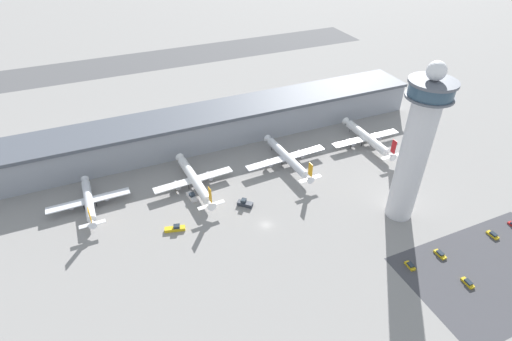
{
  "coord_description": "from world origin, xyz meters",
  "views": [
    {
      "loc": [
        -49.47,
        -104.75,
        108.62
      ],
      "look_at": [
        7.69,
        27.82,
        6.04
      ],
      "focal_mm": 28.0,
      "sensor_mm": 36.0,
      "label": 1
    }
  ],
  "objects_px": {
    "service_truck_catering": "(245,203)",
    "service_truck_baggage": "(192,196)",
    "service_truck_fuel": "(175,229)",
    "airplane_gate_delta": "(367,138)",
    "airplane_gate_charlie": "(287,158)",
    "airplane_gate_alpha": "(89,201)",
    "car_silver_sedan": "(440,254)",
    "control_tower": "(416,145)",
    "car_yellow_taxi": "(468,283)",
    "car_red_hatchback": "(493,235)",
    "airplane_gate_bravo": "(194,180)",
    "car_navy_sedan": "(410,266)"
  },
  "relations": [
    {
      "from": "car_navy_sedan",
      "to": "car_silver_sedan",
      "type": "relative_size",
      "value": 0.9
    },
    {
      "from": "airplane_gate_delta",
      "to": "service_truck_fuel",
      "type": "distance_m",
      "value": 108.42
    },
    {
      "from": "airplane_gate_delta",
      "to": "car_red_hatchback",
      "type": "bearing_deg",
      "value": -86.47
    },
    {
      "from": "control_tower",
      "to": "airplane_gate_charlie",
      "type": "height_order",
      "value": "control_tower"
    },
    {
      "from": "service_truck_catering",
      "to": "car_navy_sedan",
      "type": "height_order",
      "value": "service_truck_catering"
    },
    {
      "from": "car_silver_sedan",
      "to": "service_truck_catering",
      "type": "bearing_deg",
      "value": 135.39
    },
    {
      "from": "service_truck_baggage",
      "to": "car_red_hatchback",
      "type": "xyz_separation_m",
      "value": [
        99.27,
        -67.34,
        -0.53
      ]
    },
    {
      "from": "airplane_gate_bravo",
      "to": "car_red_hatchback",
      "type": "xyz_separation_m",
      "value": [
        95.85,
        -74.17,
        -3.68
      ]
    },
    {
      "from": "car_navy_sedan",
      "to": "car_yellow_taxi",
      "type": "height_order",
      "value": "car_navy_sedan"
    },
    {
      "from": "car_navy_sedan",
      "to": "car_silver_sedan",
      "type": "height_order",
      "value": "car_navy_sedan"
    },
    {
      "from": "service_truck_fuel",
      "to": "airplane_gate_delta",
      "type": "bearing_deg",
      "value": 12.16
    },
    {
      "from": "car_yellow_taxi",
      "to": "airplane_gate_alpha",
      "type": "bearing_deg",
      "value": 141.09
    },
    {
      "from": "airplane_gate_alpha",
      "to": "car_yellow_taxi",
      "type": "bearing_deg",
      "value": -38.91
    },
    {
      "from": "car_yellow_taxi",
      "to": "car_silver_sedan",
      "type": "distance_m",
      "value": 13.55
    },
    {
      "from": "airplane_gate_delta",
      "to": "car_silver_sedan",
      "type": "bearing_deg",
      "value": -106.08
    },
    {
      "from": "control_tower",
      "to": "car_silver_sedan",
      "type": "distance_m",
      "value": 40.33
    },
    {
      "from": "airplane_gate_charlie",
      "to": "control_tower",
      "type": "bearing_deg",
      "value": -61.99
    },
    {
      "from": "airplane_gate_delta",
      "to": "car_red_hatchback",
      "type": "relative_size",
      "value": 8.58
    },
    {
      "from": "airplane_gate_alpha",
      "to": "service_truck_catering",
      "type": "relative_size",
      "value": 5.1
    },
    {
      "from": "car_red_hatchback",
      "to": "car_silver_sedan",
      "type": "distance_m",
      "value": 25.76
    },
    {
      "from": "service_truck_catering",
      "to": "service_truck_fuel",
      "type": "xyz_separation_m",
      "value": [
        -30.31,
        -3.02,
        -0.26
      ]
    },
    {
      "from": "airplane_gate_alpha",
      "to": "airplane_gate_charlie",
      "type": "bearing_deg",
      "value": -2.97
    },
    {
      "from": "airplane_gate_bravo",
      "to": "car_silver_sedan",
      "type": "distance_m",
      "value": 101.81
    },
    {
      "from": "control_tower",
      "to": "service_truck_fuel",
      "type": "xyz_separation_m",
      "value": [
        -85.75,
        26.41,
        -31.93
      ]
    },
    {
      "from": "service_truck_catering",
      "to": "service_truck_baggage",
      "type": "bearing_deg",
      "value": 145.28
    },
    {
      "from": "service_truck_baggage",
      "to": "car_silver_sedan",
      "type": "bearing_deg",
      "value": -42.31
    },
    {
      "from": "airplane_gate_alpha",
      "to": "service_truck_catering",
      "type": "distance_m",
      "value": 64.11
    },
    {
      "from": "service_truck_catering",
      "to": "service_truck_baggage",
      "type": "height_order",
      "value": "service_truck_catering"
    },
    {
      "from": "car_red_hatchback",
      "to": "control_tower",
      "type": "bearing_deg",
      "value": 135.08
    },
    {
      "from": "service_truck_baggage",
      "to": "car_yellow_taxi",
      "type": "relative_size",
      "value": 1.4
    },
    {
      "from": "service_truck_fuel",
      "to": "control_tower",
      "type": "bearing_deg",
      "value": -17.12
    },
    {
      "from": "airplane_gate_bravo",
      "to": "service_truck_catering",
      "type": "relative_size",
      "value": 6.36
    },
    {
      "from": "airplane_gate_bravo",
      "to": "car_yellow_taxi",
      "type": "height_order",
      "value": "airplane_gate_bravo"
    },
    {
      "from": "service_truck_baggage",
      "to": "car_navy_sedan",
      "type": "bearing_deg",
      "value": -48.18
    },
    {
      "from": "airplane_gate_alpha",
      "to": "airplane_gate_delta",
      "type": "height_order",
      "value": "airplane_gate_delta"
    },
    {
      "from": "airplane_gate_delta",
      "to": "airplane_gate_charlie",
      "type": "bearing_deg",
      "value": -179.39
    },
    {
      "from": "airplane_gate_bravo",
      "to": "car_yellow_taxi",
      "type": "xyz_separation_m",
      "value": [
        69.14,
        -87.26,
        -3.68
      ]
    },
    {
      "from": "car_yellow_taxi",
      "to": "service_truck_catering",
      "type": "bearing_deg",
      "value": 128.51
    },
    {
      "from": "airplane_gate_charlie",
      "to": "car_silver_sedan",
      "type": "distance_m",
      "value": 77.25
    },
    {
      "from": "control_tower",
      "to": "service_truck_catering",
      "type": "xyz_separation_m",
      "value": [
        -55.43,
        29.44,
        -31.67
      ]
    },
    {
      "from": "car_red_hatchback",
      "to": "service_truck_baggage",
      "type": "bearing_deg",
      "value": 145.85
    },
    {
      "from": "car_yellow_taxi",
      "to": "car_silver_sedan",
      "type": "relative_size",
      "value": 1.0
    },
    {
      "from": "control_tower",
      "to": "car_silver_sedan",
      "type": "bearing_deg",
      "value": -92.36
    },
    {
      "from": "service_truck_fuel",
      "to": "car_yellow_taxi",
      "type": "distance_m",
      "value": 105.55
    },
    {
      "from": "service_truck_catering",
      "to": "car_silver_sedan",
      "type": "xyz_separation_m",
      "value": [
        54.43,
        -53.69,
        -0.53
      ]
    },
    {
      "from": "airplane_gate_charlie",
      "to": "service_truck_catering",
      "type": "distance_m",
      "value": 35.43
    },
    {
      "from": "control_tower",
      "to": "car_yellow_taxi",
      "type": "distance_m",
      "value": 49.68
    },
    {
      "from": "airplane_gate_alpha",
      "to": "car_silver_sedan",
      "type": "height_order",
      "value": "airplane_gate_alpha"
    },
    {
      "from": "airplane_gate_bravo",
      "to": "service_truck_catering",
      "type": "distance_m",
      "value": 25.64
    },
    {
      "from": "airplane_gate_charlie",
      "to": "service_truck_baggage",
      "type": "relative_size",
      "value": 6.29
    }
  ]
}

